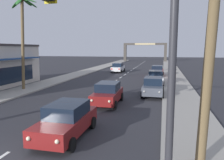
{
  "coord_description": "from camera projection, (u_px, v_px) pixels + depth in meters",
  "views": [
    {
      "loc": [
        6.19,
        -6.13,
        4.29
      ],
      "look_at": [
        2.86,
        8.0,
        2.2
      ],
      "focal_mm": 34.92,
      "sensor_mm": 36.0,
      "label": 1
    }
  ],
  "objects": [
    {
      "name": "lane_markings",
      "position": [
        117.0,
        82.0,
        28.12
      ],
      "size": [
        4.28,
        89.66,
        0.01
      ],
      "color": "silver",
      "rests_on": "ground"
    },
    {
      "name": "town_gateway_arch",
      "position": [
        145.0,
        49.0,
        73.03
      ],
      "size": [
        14.37,
        0.9,
        6.21
      ],
      "color": "#423D38",
      "rests_on": "ground"
    },
    {
      "name": "palm_right_nearest",
      "position": [
        214.0,
        19.0,
        7.14
      ],
      "size": [
        3.1,
        3.2,
        7.49
      ],
      "color": "brown",
      "rests_on": "ground"
    },
    {
      "name": "sidewalk_right",
      "position": [
        177.0,
        85.0,
        25.4
      ],
      "size": [
        3.2,
        110.0,
        0.14
      ],
      "primitive_type": "cube",
      "color": "#9E998E",
      "rests_on": "ground"
    },
    {
      "name": "sedan_parked_mid_kerb",
      "position": [
        157.0,
        71.0,
        34.0
      ],
      "size": [
        2.03,
        4.48,
        1.68
      ],
      "color": "red",
      "rests_on": "ground"
    },
    {
      "name": "sedan_lead_at_stop_bar",
      "position": [
        67.0,
        120.0,
        10.59
      ],
      "size": [
        1.95,
        4.45,
        1.68
      ],
      "color": "maroon",
      "rests_on": "ground"
    },
    {
      "name": "sidewalk_left",
      "position": [
        55.0,
        81.0,
        28.95
      ],
      "size": [
        3.2,
        110.0,
        0.14
      ],
      "primitive_type": "cube",
      "color": "#9E998E",
      "rests_on": "ground"
    },
    {
      "name": "palm_left_second",
      "position": [
        23.0,
        22.0,
        21.7
      ],
      "size": [
        3.1,
        3.13,
        9.51
      ],
      "color": "brown",
      "rests_on": "ground"
    },
    {
      "name": "sedan_oncoming_far",
      "position": [
        118.0,
        68.0,
        39.96
      ],
      "size": [
        1.99,
        4.47,
        1.68
      ],
      "color": "silver",
      "rests_on": "ground"
    },
    {
      "name": "sedan_parked_far_kerb",
      "position": [
        156.0,
        78.0,
        26.2
      ],
      "size": [
        2.07,
        4.5,
        1.68
      ],
      "color": "silver",
      "rests_on": "ground"
    },
    {
      "name": "sedan_third_in_queue",
      "position": [
        108.0,
        93.0,
        16.96
      ],
      "size": [
        2.03,
        4.48,
        1.68
      ],
      "color": "maroon",
      "rests_on": "ground"
    },
    {
      "name": "sedan_parked_nearest_kerb",
      "position": [
        153.0,
        86.0,
        20.09
      ],
      "size": [
        1.95,
        4.45,
        1.68
      ],
      "color": "#4C515B",
      "rests_on": "ground"
    },
    {
      "name": "traffic_signal_mast",
      "position": [
        55.0,
        11.0,
        6.53
      ],
      "size": [
        11.12,
        0.41,
        7.52
      ],
      "color": "#2D2D33",
      "rests_on": "ground"
    }
  ]
}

